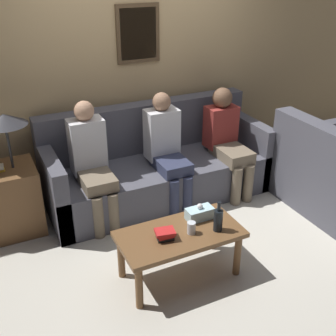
{
  "coord_description": "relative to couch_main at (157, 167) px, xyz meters",
  "views": [
    {
      "loc": [
        -1.7,
        -3.25,
        2.44
      ],
      "look_at": [
        -0.2,
        -0.14,
        0.69
      ],
      "focal_mm": 45.0,
      "sensor_mm": 36.0,
      "label": 1
    }
  ],
  "objects": [
    {
      "name": "ground_plane",
      "position": [
        0.0,
        -0.56,
        -0.33
      ],
      "size": [
        16.0,
        16.0,
        0.0
      ],
      "primitive_type": "plane",
      "color": "beige"
    },
    {
      "name": "wall_back",
      "position": [
        0.0,
        0.47,
        0.97
      ],
      "size": [
        9.0,
        0.08,
        2.6
      ],
      "color": "tan",
      "rests_on": "ground_plane"
    },
    {
      "name": "couch_main",
      "position": [
        0.0,
        0.0,
        0.0
      ],
      "size": [
        2.44,
        0.92,
        0.99
      ],
      "color": "#4C4C56",
      "rests_on": "ground_plane"
    },
    {
      "name": "coffee_table",
      "position": [
        -0.4,
        -1.33,
        0.04
      ],
      "size": [
        1.01,
        0.51,
        0.44
      ],
      "color": "brown",
      "rests_on": "ground_plane"
    },
    {
      "name": "side_table_with_lamp",
      "position": [
        -1.54,
        -0.03,
        0.07
      ],
      "size": [
        0.52,
        0.51,
        1.19
      ],
      "color": "brown",
      "rests_on": "ground_plane"
    },
    {
      "name": "wine_bottle",
      "position": [
        -0.11,
        -1.44,
        0.21
      ],
      "size": [
        0.07,
        0.07,
        0.27
      ],
      "color": "black",
      "rests_on": "coffee_table"
    },
    {
      "name": "drinking_glass",
      "position": [
        -0.32,
        -1.38,
        0.16
      ],
      "size": [
        0.07,
        0.07,
        0.1
      ],
      "color": "silver",
      "rests_on": "coffee_table"
    },
    {
      "name": "book_stack",
      "position": [
        -0.54,
        -1.36,
        0.15
      ],
      "size": [
        0.17,
        0.14,
        0.08
      ],
      "color": "black",
      "rests_on": "coffee_table"
    },
    {
      "name": "tissue_box",
      "position": [
        -0.16,
        -1.23,
        0.16
      ],
      "size": [
        0.23,
        0.12,
        0.15
      ],
      "color": "silver",
      "rests_on": "coffee_table"
    },
    {
      "name": "person_left",
      "position": [
        -0.77,
        -0.17,
        0.32
      ],
      "size": [
        0.34,
        0.63,
        1.22
      ],
      "color": "#756651",
      "rests_on": "ground_plane"
    },
    {
      "name": "person_middle",
      "position": [
        0.03,
        -0.19,
        0.31
      ],
      "size": [
        0.34,
        0.61,
        1.2
      ],
      "color": "#2D334C",
      "rests_on": "ground_plane"
    },
    {
      "name": "person_right",
      "position": [
        0.76,
        -0.22,
        0.3
      ],
      "size": [
        0.34,
        0.66,
        1.16
      ],
      "color": "#756651",
      "rests_on": "ground_plane"
    }
  ]
}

